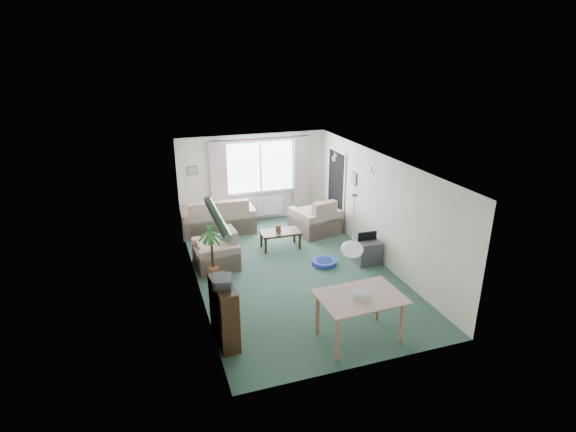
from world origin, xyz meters
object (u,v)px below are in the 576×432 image
object	(u,v)px
bookshelf	(224,313)
tv_cube	(366,251)
dining_table	(359,318)
houseplant	(212,249)
armchair_corner	(315,215)
pet_bed	(324,262)
armchair_left	(216,249)
coffee_table	(280,240)
sofa	(217,214)

from	to	relation	value
bookshelf	tv_cube	xyz separation A→B (m)	(3.54, 1.87, -0.26)
bookshelf	dining_table	world-z (taller)	bookshelf
houseplant	dining_table	bearing A→B (deg)	-56.82
armchair_corner	pet_bed	bearing A→B (deg)	61.22
bookshelf	pet_bed	world-z (taller)	bookshelf
houseplant	armchair_left	bearing A→B (deg)	72.61
coffee_table	pet_bed	world-z (taller)	coffee_table
dining_table	coffee_table	bearing A→B (deg)	91.76
dining_table	tv_cube	distance (m)	2.90
armchair_corner	sofa	bearing A→B (deg)	-33.71
dining_table	armchair_corner	bearing A→B (deg)	77.04
armchair_corner	coffee_table	xyz separation A→B (m)	(-1.14, -0.64, -0.26)
coffee_table	tv_cube	world-z (taller)	tv_cube
bookshelf	armchair_corner	bearing A→B (deg)	46.88
sofa	pet_bed	size ratio (longest dim) A/B	3.39
armchair_left	coffee_table	xyz separation A→B (m)	(1.62, 0.46, -0.20)
sofa	tv_cube	world-z (taller)	sofa
armchair_corner	bookshelf	xyz separation A→B (m)	(-3.10, -3.83, 0.05)
bookshelf	tv_cube	size ratio (longest dim) A/B	1.81
armchair_left	tv_cube	size ratio (longest dim) A/B	1.60
dining_table	tv_cube	xyz separation A→B (m)	(1.46, 2.50, -0.13)
armchair_corner	houseplant	size ratio (longest dim) A/B	0.82
tv_cube	pet_bed	world-z (taller)	tv_cube
armchair_corner	tv_cube	distance (m)	2.02
armchair_left	bookshelf	world-z (taller)	bookshelf
tv_cube	houseplant	bearing A→B (deg)	175.08
sofa	armchair_left	world-z (taller)	sofa
armchair_left	houseplant	xyz separation A→B (m)	(-0.15, -0.48, 0.22)
dining_table	pet_bed	distance (m)	2.72
sofa	dining_table	distance (m)	5.51
sofa	tv_cube	xyz separation A→B (m)	(2.80, -2.85, -0.20)
bookshelf	dining_table	size ratio (longest dim) A/B	0.84
armchair_left	dining_table	xyz separation A→B (m)	(1.74, -3.36, -0.02)
armchair_left	pet_bed	size ratio (longest dim) A/B	1.68
sofa	tv_cube	distance (m)	4.00
sofa	bookshelf	world-z (taller)	bookshelf
armchair_corner	armchair_left	bearing A→B (deg)	8.58
coffee_table	pet_bed	distance (m)	1.34
sofa	houseplant	size ratio (longest dim) A/B	1.46
armchair_corner	bookshelf	distance (m)	4.93
armchair_left	coffee_table	bearing A→B (deg)	102.12
armchair_corner	armchair_left	world-z (taller)	armchair_corner
houseplant	dining_table	world-z (taller)	houseplant
sofa	armchair_corner	bearing A→B (deg)	161.91
sofa	armchair_corner	size ratio (longest dim) A/B	1.78
armchair_corner	bookshelf	world-z (taller)	bookshelf
houseplant	tv_cube	size ratio (longest dim) A/B	2.21
sofa	houseplant	world-z (taller)	houseplant
sofa	dining_table	size ratio (longest dim) A/B	1.50
coffee_table	pet_bed	xyz separation A→B (m)	(0.64, -1.17, -0.16)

